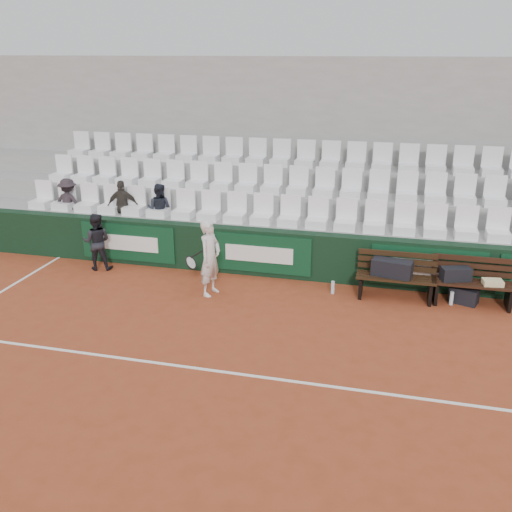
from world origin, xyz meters
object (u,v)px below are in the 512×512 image
(bench_left, at_px, (395,288))
(spectator_b, at_px, (121,187))
(sports_bag_left, at_px, (392,268))
(spectator_c, at_px, (158,190))
(water_bottle_near, at_px, (333,287))
(tennis_player, at_px, (210,258))
(sports_bag_ground, at_px, (464,295))
(spectator_a, at_px, (67,184))
(water_bottle_far, at_px, (451,298))
(bench_right, at_px, (472,293))
(sports_bag_right, at_px, (456,274))
(ball_kid, at_px, (97,242))

(bench_left, bearing_deg, spectator_b, 169.89)
(sports_bag_left, height_order, spectator_c, spectator_c)
(water_bottle_near, distance_m, tennis_player, 2.49)
(bench_left, bearing_deg, sports_bag_ground, 4.97)
(sports_bag_ground, distance_m, spectator_a, 9.06)
(spectator_b, bearing_deg, water_bottle_far, 150.57)
(sports_bag_left, bearing_deg, water_bottle_far, -3.07)
(bench_left, bearing_deg, bench_right, 2.61)
(spectator_b, bearing_deg, sports_bag_left, 149.49)
(sports_bag_right, relative_size, tennis_player, 0.36)
(bench_right, height_order, water_bottle_far, bench_right)
(tennis_player, xyz_separation_m, spectator_a, (-4.08, 1.77, 0.83))
(water_bottle_near, relative_size, tennis_player, 0.17)
(spectator_b, bearing_deg, bench_right, 151.75)
(bench_left, bearing_deg, spectator_c, 168.21)
(sports_bag_left, relative_size, sports_bag_right, 1.38)
(spectator_c, bearing_deg, spectator_b, -0.14)
(water_bottle_far, bearing_deg, bench_left, 177.84)
(sports_bag_ground, height_order, tennis_player, tennis_player)
(bench_left, bearing_deg, sports_bag_left, 166.35)
(spectator_c, bearing_deg, bench_left, 168.07)
(tennis_player, bearing_deg, bench_right, 8.35)
(water_bottle_far, bearing_deg, sports_bag_right, 74.91)
(sports_bag_right, bearing_deg, bench_right, -5.50)
(sports_bag_ground, bearing_deg, bench_left, -175.03)
(sports_bag_ground, height_order, spectator_c, spectator_c)
(water_bottle_near, distance_m, spectator_c, 4.52)
(water_bottle_near, bearing_deg, bench_left, 2.99)
(water_bottle_near, xyz_separation_m, water_bottle_far, (2.24, 0.02, 0.00))
(sports_bag_left, relative_size, tennis_player, 0.49)
(sports_bag_ground, relative_size, spectator_c, 0.43)
(water_bottle_far, relative_size, spectator_a, 0.23)
(bench_right, bearing_deg, water_bottle_near, -177.22)
(bench_left, xyz_separation_m, sports_bag_left, (-0.09, 0.02, 0.39))
(water_bottle_near, distance_m, water_bottle_far, 2.24)
(tennis_player, bearing_deg, ball_kid, 166.04)
(water_bottle_far, xyz_separation_m, spectator_b, (-7.26, 1.15, 1.47))
(water_bottle_far, bearing_deg, spectator_a, 172.45)
(bench_left, distance_m, water_bottle_near, 1.20)
(tennis_player, xyz_separation_m, spectator_c, (-1.78, 1.77, 0.83))
(sports_bag_left, relative_size, ball_kid, 0.60)
(water_bottle_near, xyz_separation_m, spectator_c, (-4.12, 1.17, 1.46))
(bench_right, bearing_deg, ball_kid, -179.83)
(sports_bag_right, xyz_separation_m, tennis_player, (-4.61, -0.76, 0.18))
(sports_bag_right, height_order, spectator_b, spectator_b)
(tennis_player, xyz_separation_m, ball_kid, (-2.82, 0.70, -0.13))
(sports_bag_left, distance_m, tennis_player, 3.51)
(bench_right, height_order, spectator_c, spectator_c)
(water_bottle_far, xyz_separation_m, spectator_c, (-6.36, 1.15, 1.46))
(bench_left, bearing_deg, spectator_a, 171.71)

